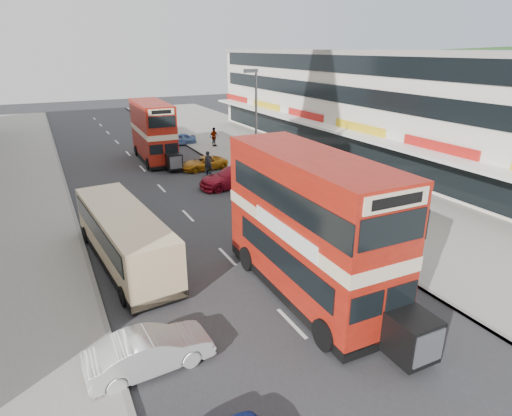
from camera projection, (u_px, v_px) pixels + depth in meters
ground at (323, 356)px, 14.01m from camera, size 160.00×160.00×0.00m
road_surface at (161, 188)px, 30.73m from camera, size 12.00×90.00×0.01m
pavement_right at (303, 168)px, 35.76m from camera, size 12.00×90.00×0.15m
kerb_left at (70, 200)px, 28.14m from camera, size 0.20×90.00×0.16m
kerb_right at (239, 177)px, 33.28m from camera, size 0.20×90.00×0.16m
commercial_row at (367, 103)px, 39.16m from camera, size 9.90×46.20×9.30m
street_lamp at (255, 119)px, 30.13m from camera, size 1.00×0.20×8.12m
bus_main at (310, 227)px, 16.62m from camera, size 2.92×10.22×5.61m
bus_second at (153, 132)px, 37.37m from camera, size 2.77×9.06×4.94m
coach at (124, 235)px, 19.59m from camera, size 3.10×9.25×2.41m
car_left_front at (150, 351)px, 13.29m from camera, size 3.99×1.59×1.29m
car_right_a at (234, 177)px, 30.84m from camera, size 5.16×2.12×1.49m
car_right_b at (204, 163)px, 35.29m from camera, size 4.00×2.08×1.08m
car_right_c at (178, 139)px, 44.17m from camera, size 3.70×1.69×1.23m
pedestrian_near at (285, 174)px, 29.97m from camera, size 0.80×0.59×2.00m
pedestrian_far at (214, 137)px, 42.92m from camera, size 1.19×0.89×1.88m
cyclist at (209, 169)px, 32.92m from camera, size 0.67×1.68×2.10m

